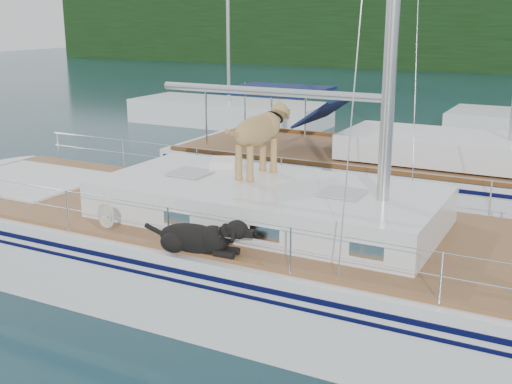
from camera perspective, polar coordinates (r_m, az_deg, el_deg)
The scene contains 4 objects.
ground at distance 10.69m, azimuth -2.90°, elevation -8.21°, with size 120.00×120.00×0.00m, color black.
main_sailboat at distance 10.39m, azimuth -2.50°, elevation -4.85°, with size 12.00×3.86×14.01m.
neighbor_sailboat at distance 15.29m, azimuth 12.85°, elevation 1.20°, with size 11.00×3.50×13.30m.
bg_boat_west at distance 26.20m, azimuth -2.41°, elevation 7.00°, with size 8.00×3.00×11.65m.
Camera 1 is at (5.03, -8.40, 4.29)m, focal length 45.00 mm.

